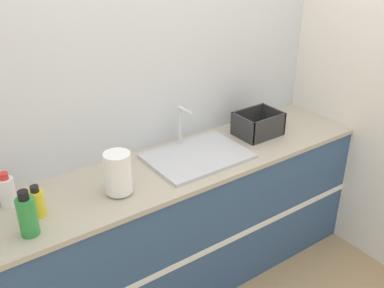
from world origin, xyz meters
The scene contains 9 objects.
wall_back centered at (0.00, 0.58, 1.30)m, with size 4.81×0.06×2.60m.
wall_right centered at (1.23, 0.28, 1.30)m, with size 0.06×2.55×2.60m.
counter_cabinet centered at (0.00, 0.28, 0.45)m, with size 2.43×0.58×0.89m.
sink centered at (0.10, 0.28, 0.91)m, with size 0.59×0.42×0.27m.
paper_towel_roll centered at (-0.46, 0.20, 1.01)m, with size 0.14×0.14×0.23m.
dish_rack centered at (0.61, 0.31, 0.95)m, with size 0.28×0.22×0.16m.
bottle_white_spray centered at (-0.96, 0.42, 0.97)m, with size 0.08×0.08×0.18m.
bottle_yellow centered at (-0.86, 0.25, 0.96)m, with size 0.07×0.07×0.16m.
bottle_green centered at (-0.94, 0.13, 0.99)m, with size 0.08×0.08×0.23m.
Camera 1 is at (-1.29, -1.63, 2.17)m, focal length 42.00 mm.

